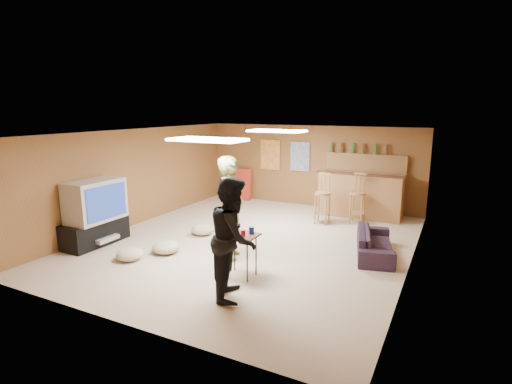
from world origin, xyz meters
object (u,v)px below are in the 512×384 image
at_px(sofa, 375,243).
at_px(tray_table, 241,255).
at_px(person_olive, 231,208).
at_px(person_black, 233,238).
at_px(tv_body, 95,200).
at_px(bar_counter, 360,195).

height_order(sofa, tray_table, tray_table).
height_order(person_olive, person_black, person_olive).
bearing_deg(tv_body, sofa, 20.74).
bearing_deg(sofa, bar_counter, 5.03).
xyz_separation_m(tv_body, sofa, (5.01, 1.90, -0.67)).
xyz_separation_m(bar_counter, person_olive, (-1.44, -3.85, 0.38)).
distance_m(sofa, tray_table, 2.61).
bearing_deg(person_olive, tv_body, 79.02).
bearing_deg(tray_table, person_olive, 130.63).
relative_size(bar_counter, person_black, 1.15).
distance_m(tv_body, person_olive, 2.77).
bearing_deg(tv_body, person_olive, 12.38).
distance_m(bar_counter, sofa, 2.71).
height_order(tv_body, person_olive, person_olive).
distance_m(person_olive, tray_table, 1.03).
bearing_deg(person_olive, sofa, -83.84).
distance_m(bar_counter, tray_table, 4.59).
relative_size(tv_body, sofa, 0.70).
bearing_deg(tv_body, tray_table, -0.88).
xyz_separation_m(tv_body, bar_counter, (4.15, 4.45, -0.35)).
height_order(person_olive, tray_table, person_olive).
relative_size(bar_counter, sofa, 1.27).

